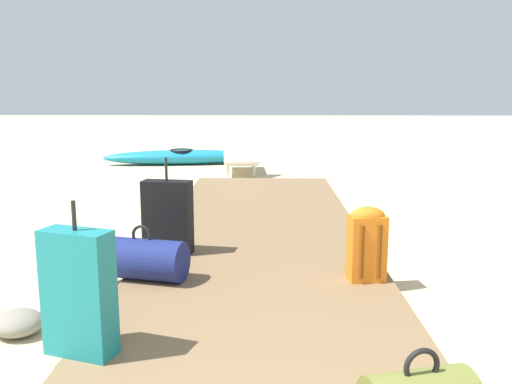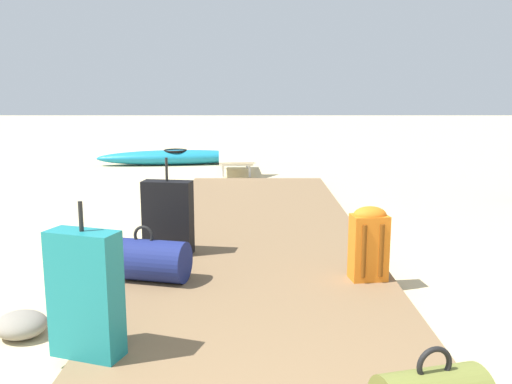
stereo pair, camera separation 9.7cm
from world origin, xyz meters
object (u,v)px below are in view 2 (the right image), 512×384
at_px(duffel_bag_navy, 145,259).
at_px(kayak, 176,157).
at_px(suitcase_teal, 86,294).
at_px(backpack_orange, 369,242).
at_px(suitcase_black, 168,217).
at_px(lounge_chair, 236,156).

xyz_separation_m(duffel_bag_navy, kayak, (-0.82, 7.28, -0.09)).
distance_m(duffel_bag_navy, suitcase_teal, 1.25).
bearing_deg(backpack_orange, duffel_bag_navy, -179.70).
distance_m(backpack_orange, suitcase_teal, 2.18).
relative_size(duffel_bag_navy, kayak, 0.22).
bearing_deg(duffel_bag_navy, backpack_orange, 0.30).
bearing_deg(suitcase_black, kayak, 97.73).
xyz_separation_m(lounge_chair, kayak, (-1.30, 1.28, -0.17)).
distance_m(duffel_bag_navy, backpack_orange, 1.74).
height_order(lounge_chair, kayak, lounge_chair).
bearing_deg(suitcase_teal, kayak, 95.04).
relative_size(backpack_orange, suitcase_teal, 0.66).
bearing_deg(suitcase_teal, backpack_orange, 34.57).
distance_m(lounge_chair, kayak, 1.83).
bearing_deg(kayak, lounge_chair, -44.50).
bearing_deg(kayak, suitcase_black, -82.27).
bearing_deg(backpack_orange, suitcase_teal, -145.43).
height_order(backpack_orange, lounge_chair, lounge_chair).
xyz_separation_m(suitcase_black, lounge_chair, (0.41, 5.30, -0.08)).
height_order(duffel_bag_navy, suitcase_black, suitcase_black).
height_order(duffel_bag_navy, backpack_orange, backpack_orange).
bearing_deg(duffel_bag_navy, suitcase_teal, -93.12).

